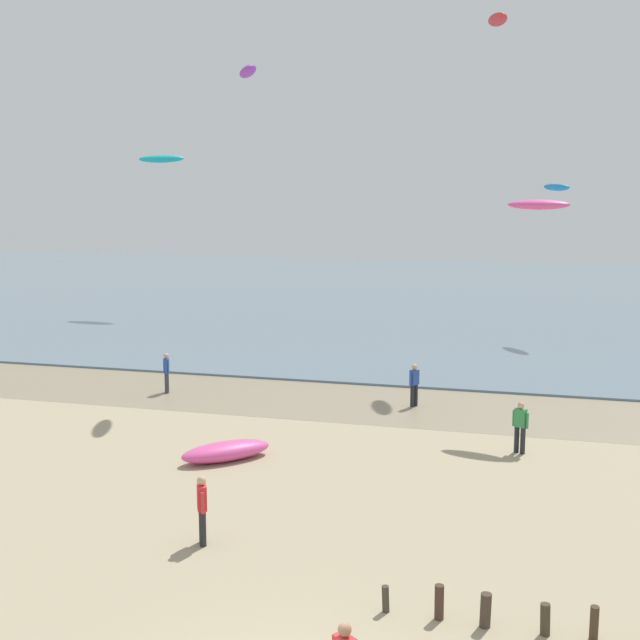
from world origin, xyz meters
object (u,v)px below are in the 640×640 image
Objects in this scene: person_right_flank at (166,372)px; person_nearest_camera at (414,384)px; kite_aloft_0 at (538,205)px; kite_aloft_4 at (498,20)px; person_by_waterline at (202,508)px; kite_aloft_5 at (161,159)px; person_mid_beach at (520,426)px; kite_aloft_1 at (248,71)px; grounded_kite at (226,451)px; kite_aloft_6 at (556,187)px.

person_nearest_camera is at bearing 2.62° from person_right_flank.
kite_aloft_4 is (-2.20, 10.20, 8.48)m from kite_aloft_0.
person_by_waterline is 0.49× the size of kite_aloft_5.
kite_aloft_4 reaches higher than kite_aloft_0.
person_right_flank is at bearing -167.44° from kite_aloft_0.
person_mid_beach is at bearing -17.09° from person_right_flank.
kite_aloft_1 is at bearing -179.55° from kite_aloft_0.
person_mid_beach is 0.75× the size of kite_aloft_4.
kite_aloft_4 is (5.28, 23.43, 15.54)m from person_by_waterline.
person_by_waterline is at bearing 121.01° from kite_aloft_5.
person_mid_beach is 9.53m from grounded_kite.
grounded_kite is 24.78m from kite_aloft_4.
kite_aloft_1 reaches higher than person_by_waterline.
person_mid_beach is at bearing -142.27° from kite_aloft_1.
person_nearest_camera is 9.45m from grounded_kite.
grounded_kite is 0.84× the size of kite_aloft_5.
kite_aloft_4 is at bearing 37.44° from person_right_flank.
kite_aloft_5 is at bearing -105.59° from grounded_kite.
grounded_kite is at bearing -127.83° from kite_aloft_0.
kite_aloft_0 is (14.96, -0.44, 7.06)m from person_right_flank.
person_mid_beach and person_right_flank have the same top height.
person_by_waterline is 0.74× the size of kite_aloft_6.
person_mid_beach and person_by_waterline have the same top height.
kite_aloft_4 is (9.83, 7.25, 3.00)m from kite_aloft_1.
person_nearest_camera is 14.46m from person_by_waterline.
person_mid_beach is 0.77× the size of kite_aloft_0.
kite_aloft_1 is (-2.78, 10.17, 13.16)m from grounded_kite.
kite_aloft_0 is at bearing 85.98° from person_mid_beach.
kite_aloft_1 reaches higher than person_mid_beach.
person_right_flank is at bearing -177.38° from person_nearest_camera.
person_mid_beach reaches higher than grounded_kite.
kite_aloft_0 reaches higher than person_nearest_camera.
person_mid_beach is 0.49× the size of kite_aloft_5.
grounded_kite is at bearing -120.43° from person_nearest_camera.
kite_aloft_4 is 0.65× the size of kite_aloft_5.
kite_aloft_6 is at bearing 175.64° from kite_aloft_5.
kite_aloft_5 is at bearing 133.66° from person_mid_beach.
kite_aloft_0 is 0.97× the size of kite_aloft_6.
person_nearest_camera is at bearing -177.32° from kite_aloft_0.
kite_aloft_4 reaches higher than kite_aloft_6.
person_mid_beach is at bearing 154.90° from grounded_kite.
person_nearest_camera is 8.41m from kite_aloft_0.
grounded_kite is at bearing -53.32° from person_right_flank.
kite_aloft_5 is at bearing -135.81° from kite_aloft_4.
person_right_flank is 16.55m from kite_aloft_0.
person_mid_beach is at bearing -36.65° from kite_aloft_6.
person_right_flank is at bearing 109.31° from kite_aloft_1.
grounded_kite is at bearing 122.94° from kite_aloft_5.
kite_aloft_1 is (-12.03, 2.95, 5.48)m from kite_aloft_0.
person_right_flank is 0.77× the size of kite_aloft_0.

